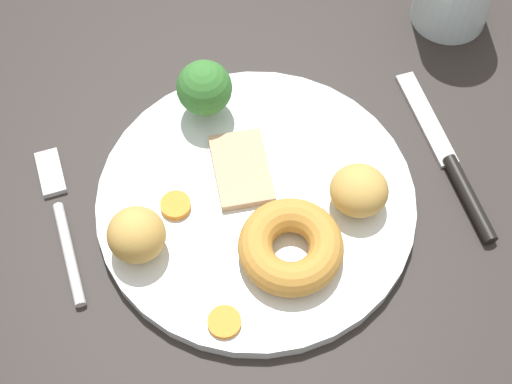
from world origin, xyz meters
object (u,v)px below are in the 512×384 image
object	(u,v)px
fork	(61,219)
meat_slice_main	(241,169)
yorkshire_pudding	(287,248)
carrot_coin_front	(224,322)
roast_potato_left	(359,191)
dinner_plate	(256,202)
roast_potato_right	(136,235)
knife	(453,168)
broccoli_floret	(204,88)
carrot_coin_back	(176,205)

from	to	relation	value
fork	meat_slice_main	bearing A→B (deg)	-93.13
yorkshire_pudding	fork	world-z (taller)	yorkshire_pudding
yorkshire_pudding	carrot_coin_front	size ratio (longest dim) A/B	3.18
meat_slice_main	roast_potato_left	size ratio (longest dim) A/B	1.50
dinner_plate	roast_potato_left	bearing A→B (deg)	-17.89
meat_slice_main	roast_potato_right	xyz separation A→B (cm)	(-9.75, -4.83, 1.82)
carrot_coin_front	knife	size ratio (longest dim) A/B	0.14
yorkshire_pudding	fork	bearing A→B (deg)	153.43
meat_slice_main	broccoli_floret	world-z (taller)	broccoli_floret
dinner_plate	meat_slice_main	xyz separation A→B (cm)	(-0.52, 2.85, 1.10)
carrot_coin_front	roast_potato_right	bearing A→B (deg)	122.14
dinner_plate	broccoli_floret	bearing A→B (deg)	101.19
meat_slice_main	knife	xyz separation A→B (cm)	(18.09, -3.89, -1.35)
roast_potato_left	yorkshire_pudding	bearing A→B (deg)	-155.87
yorkshire_pudding	fork	xyz separation A→B (cm)	(-17.21, 8.61, -2.41)
meat_slice_main	roast_potato_right	world-z (taller)	roast_potato_right
yorkshire_pudding	carrot_coin_front	xyz separation A→B (cm)	(-6.17, -4.28, -1.16)
meat_slice_main	yorkshire_pudding	size ratio (longest dim) A/B	0.86
dinner_plate	roast_potato_right	distance (cm)	10.86
knife	fork	bearing A→B (deg)	81.26
meat_slice_main	fork	world-z (taller)	meat_slice_main
meat_slice_main	roast_potato_right	bearing A→B (deg)	-153.64
carrot_coin_front	broccoli_floret	xyz separation A→B (cm)	(3.26, 19.90, 3.01)
dinner_plate	roast_potato_left	size ratio (longest dim) A/B	5.58
carrot_coin_front	knife	distance (cm)	24.52
roast_potato_right	meat_slice_main	bearing A→B (deg)	26.36
roast_potato_left	roast_potato_right	size ratio (longest dim) A/B	1.03
yorkshire_pudding	carrot_coin_back	distance (cm)	10.17
roast_potato_left	broccoli_floret	xyz separation A→B (cm)	(-9.97, 12.46, 1.29)
dinner_plate	yorkshire_pudding	bearing A→B (deg)	-80.53
carrot_coin_back	broccoli_floret	bearing A→B (deg)	62.27
roast_potato_right	broccoli_floret	xyz separation A→B (cm)	(8.32, 11.86, 1.02)
fork	knife	world-z (taller)	knife
yorkshire_pudding	roast_potato_left	size ratio (longest dim) A/B	1.75
yorkshire_pudding	carrot_coin_back	xyz separation A→B (cm)	(-7.64, 6.63, -1.07)
dinner_plate	carrot_coin_back	bearing A→B (deg)	172.46
carrot_coin_front	knife	world-z (taller)	carrot_coin_front
roast_potato_left	carrot_coin_back	world-z (taller)	roast_potato_left
dinner_plate	fork	size ratio (longest dim) A/B	1.76
roast_potato_left	fork	world-z (taller)	roast_potato_left
carrot_coin_back	knife	bearing A→B (deg)	-4.53
carrot_coin_back	broccoli_floret	xyz separation A→B (cm)	(4.73, 8.99, 2.92)
carrot_coin_front	carrot_coin_back	bearing A→B (deg)	97.66
roast_potato_right	broccoli_floret	size ratio (longest dim) A/B	0.82
fork	knife	xyz separation A→B (cm)	(33.81, -3.90, 0.06)
carrot_coin_front	knife	xyz separation A→B (cm)	(22.78, 8.99, -1.18)
yorkshire_pudding	dinner_plate	bearing A→B (deg)	99.47
yorkshire_pudding	broccoli_floret	distance (cm)	16.00
roast_potato_right	yorkshire_pudding	bearing A→B (deg)	-18.55
yorkshire_pudding	roast_potato_right	world-z (taller)	roast_potato_right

